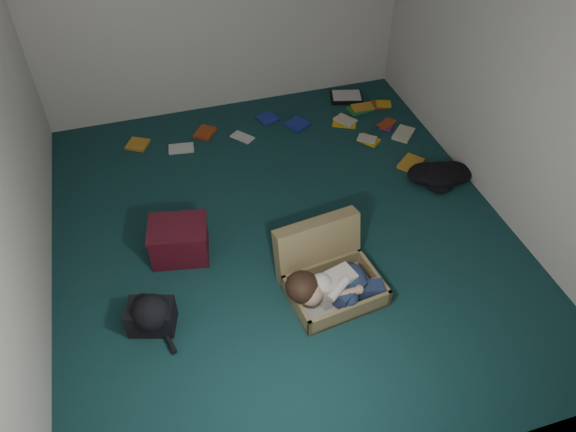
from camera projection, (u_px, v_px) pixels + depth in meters
floor at (283, 233)px, 5.06m from camera, size 4.50×4.50×0.00m
wall_front at (420, 365)px, 2.61m from camera, size 4.50×0.00×4.50m
wall_right at (516, 71)px, 4.59m from camera, size 0.00×4.50×4.50m
suitcase at (328, 272)px, 4.52m from camera, size 0.81×0.79×0.53m
person at (333, 286)px, 4.35m from camera, size 0.80×0.38×0.33m
maroon_bin at (179, 241)px, 4.76m from camera, size 0.55×0.47×0.34m
backpack at (151, 316)px, 4.24m from camera, size 0.51×0.45×0.26m
clothing_pile at (443, 178)px, 5.51m from camera, size 0.53×0.45×0.15m
paper_tray at (346, 97)px, 6.69m from camera, size 0.43×0.36×0.05m
book_scatter at (315, 133)px, 6.17m from camera, size 3.06×1.68×0.02m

